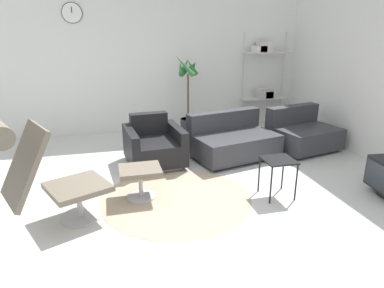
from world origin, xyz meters
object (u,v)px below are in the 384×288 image
(ottoman, at_px, (140,175))
(potted_plant, at_px, (188,102))
(couch_second, at_px, (302,134))
(shelf_unit, at_px, (264,73))
(couch_low, at_px, (232,142))
(lounge_chair, at_px, (38,166))
(side_table, at_px, (278,164))
(armchair_red, at_px, (154,147))

(ottoman, height_order, potted_plant, potted_plant)
(couch_second, height_order, potted_plant, potted_plant)
(potted_plant, relative_size, shelf_unit, 0.81)
(couch_low, height_order, couch_second, same)
(lounge_chair, relative_size, side_table, 2.48)
(side_table, bearing_deg, couch_low, 91.92)
(armchair_red, distance_m, side_table, 1.97)
(armchair_red, xyz_separation_m, shelf_unit, (2.57, 1.67, 0.84))
(shelf_unit, bearing_deg, lounge_chair, -140.32)
(lounge_chair, xyz_separation_m, potted_plant, (2.21, 2.96, -0.06))
(couch_low, bearing_deg, side_table, 78.68)
(couch_low, xyz_separation_m, potted_plant, (-0.40, 1.43, 0.38))
(lounge_chair, bearing_deg, ottoman, 90.00)
(ottoman, relative_size, potted_plant, 0.32)
(couch_low, xyz_separation_m, shelf_unit, (1.30, 1.70, 0.85))
(lounge_chair, relative_size, potted_plant, 0.78)
(ottoman, height_order, shelf_unit, shelf_unit)
(lounge_chair, xyz_separation_m, ottoman, (1.02, 0.48, -0.41))
(ottoman, distance_m, couch_low, 1.90)
(armchair_red, relative_size, couch_second, 0.79)
(armchair_red, xyz_separation_m, couch_low, (1.26, -0.03, -0.01))
(couch_second, bearing_deg, armchair_red, -11.74)
(ottoman, bearing_deg, lounge_chair, -155.03)
(side_table, bearing_deg, ottoman, 167.28)
(potted_plant, xyz_separation_m, shelf_unit, (1.70, 0.28, 0.47))
(armchair_red, height_order, couch_low, armchair_red)
(armchair_red, relative_size, shelf_unit, 0.50)
(armchair_red, bearing_deg, side_table, 126.64)
(couch_second, relative_size, side_table, 2.48)
(side_table, bearing_deg, shelf_unit, 68.14)
(armchair_red, xyz_separation_m, side_table, (1.31, -1.46, 0.15))
(lounge_chair, distance_m, shelf_unit, 5.09)
(potted_plant, bearing_deg, side_table, -81.18)
(couch_low, relative_size, side_table, 3.00)
(lounge_chair, distance_m, ottoman, 1.20)
(armchair_red, bearing_deg, potted_plant, -127.11)
(potted_plant, bearing_deg, ottoman, -115.46)
(lounge_chair, xyz_separation_m, shelf_unit, (3.91, 3.24, 0.41))
(lounge_chair, xyz_separation_m, side_table, (2.65, 0.11, -0.28))
(ottoman, relative_size, couch_second, 0.41)
(armchair_red, bearing_deg, couch_second, 176.22)
(side_table, height_order, shelf_unit, shelf_unit)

